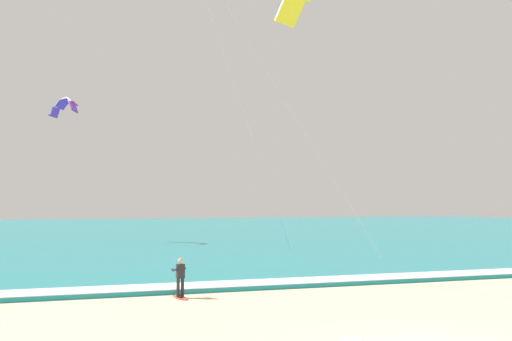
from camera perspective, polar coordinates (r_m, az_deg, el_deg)
sea at (r=83.90m, az=-10.88°, el=-6.33°), size 200.00×120.00×0.20m
surf_foam at (r=26.09m, az=2.61°, el=-12.06°), size 200.00×1.96×0.04m
surfboard at (r=23.11m, az=-8.32°, el=-13.60°), size 0.75×1.46×0.09m
kitesurfer at (r=22.99m, az=-8.31°, el=-11.35°), size 0.60×0.60×1.69m
kite_distant at (r=57.64m, az=-20.17°, el=6.75°), size 3.16×4.68×1.88m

